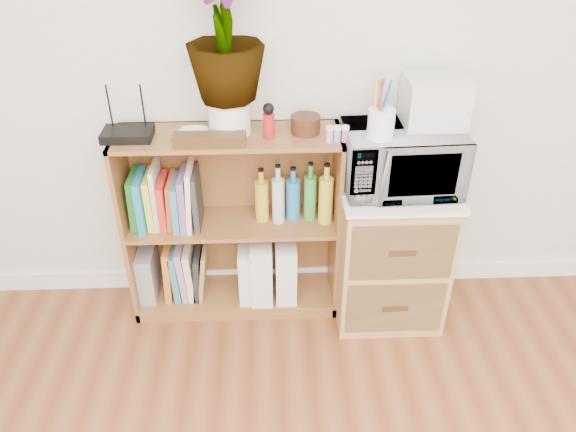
{
  "coord_description": "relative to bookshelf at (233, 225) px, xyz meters",
  "views": [
    {
      "loc": [
        -0.18,
        -0.13,
        1.98
      ],
      "look_at": [
        -0.09,
        1.95,
        0.62
      ],
      "focal_mm": 35.0,
      "sensor_mm": 36.0,
      "label": 1
    }
  ],
  "objects": [
    {
      "name": "skirting_board",
      "position": [
        0.35,
        0.14,
        -0.42
      ],
      "size": [
        4.0,
        0.02,
        0.1
      ],
      "primitive_type": "cube",
      "color": "white",
      "rests_on": "ground"
    },
    {
      "name": "bookshelf",
      "position": [
        0.0,
        0.0,
        0.0
      ],
      "size": [
        1.0,
        0.3,
        0.95
      ],
      "primitive_type": "cube",
      "color": "brown",
      "rests_on": "ground"
    },
    {
      "name": "wicker_unit",
      "position": [
        0.75,
        -0.08,
        -0.12
      ],
      "size": [
        0.5,
        0.45,
        0.7
      ],
      "primitive_type": "cube",
      "color": "#9E7542",
      "rests_on": "ground"
    },
    {
      "name": "microwave",
      "position": [
        0.75,
        -0.08,
        0.38
      ],
      "size": [
        0.51,
        0.36,
        0.28
      ],
      "primitive_type": "imported",
      "rotation": [
        0.0,
        0.0,
        0.04
      ],
      "color": "silver",
      "rests_on": "wicker_unit"
    },
    {
      "name": "pen_cup",
      "position": [
        0.63,
        -0.16,
        0.58
      ],
      "size": [
        0.11,
        0.11,
        0.12
      ],
      "primitive_type": "cylinder",
      "color": "white",
      "rests_on": "microwave"
    },
    {
      "name": "small_appliance",
      "position": [
        0.88,
        -0.03,
        0.62
      ],
      "size": [
        0.25,
        0.21,
        0.2
      ],
      "primitive_type": "cube",
      "color": "silver",
      "rests_on": "microwave"
    },
    {
      "name": "router",
      "position": [
        -0.42,
        -0.02,
        0.49
      ],
      "size": [
        0.21,
        0.14,
        0.04
      ],
      "primitive_type": "cube",
      "color": "black",
      "rests_on": "bookshelf"
    },
    {
      "name": "white_bowl",
      "position": [
        -0.14,
        -0.03,
        0.49
      ],
      "size": [
        0.13,
        0.13,
        0.03
      ],
      "primitive_type": "imported",
      "color": "silver",
      "rests_on": "bookshelf"
    },
    {
      "name": "plant_pot",
      "position": [
        0.01,
        0.02,
        0.55
      ],
      "size": [
        0.18,
        0.18,
        0.15
      ],
      "primitive_type": "cylinder",
      "color": "white",
      "rests_on": "bookshelf"
    },
    {
      "name": "potted_plant",
      "position": [
        0.01,
        0.02,
        0.91
      ],
      "size": [
        0.32,
        0.32,
        0.57
      ],
      "primitive_type": "imported",
      "color": "#3E752F",
      "rests_on": "plant_pot"
    },
    {
      "name": "trinket_box",
      "position": [
        -0.07,
        -0.1,
        0.5
      ],
      "size": [
        0.3,
        0.08,
        0.05
      ],
      "primitive_type": "cube",
      "color": "#331B0E",
      "rests_on": "bookshelf"
    },
    {
      "name": "kokeshi_doll",
      "position": [
        0.18,
        -0.04,
        0.53
      ],
      "size": [
        0.05,
        0.05,
        0.11
      ],
      "primitive_type": "cylinder",
      "color": "#A7141A",
      "rests_on": "bookshelf"
    },
    {
      "name": "wooden_bowl",
      "position": [
        0.34,
        0.01,
        0.51
      ],
      "size": [
        0.13,
        0.13,
        0.07
      ],
      "primitive_type": "cylinder",
      "color": "#32170D",
      "rests_on": "bookshelf"
    },
    {
      "name": "paint_jars",
      "position": [
        0.47,
        -0.09,
        0.5
      ],
      "size": [
        0.12,
        0.04,
        0.06
      ],
      "primitive_type": "cube",
      "color": "pink",
      "rests_on": "bookshelf"
    },
    {
      "name": "file_box",
      "position": [
        -0.44,
        0.0,
        -0.27
      ],
      "size": [
        0.08,
        0.21,
        0.27
      ],
      "primitive_type": "cube",
      "color": "gray",
      "rests_on": "bookshelf"
    },
    {
      "name": "magazine_holder_left",
      "position": [
        0.06,
        -0.01,
        -0.26
      ],
      "size": [
        0.09,
        0.24,
        0.3
      ],
      "primitive_type": "cube",
      "color": "silver",
      "rests_on": "bookshelf"
    },
    {
      "name": "magazine_holder_mid",
      "position": [
        0.13,
        -0.01,
        -0.24
      ],
      "size": [
        0.11,
        0.27,
        0.33
      ],
      "primitive_type": "cube",
      "color": "silver",
      "rests_on": "bookshelf"
    },
    {
      "name": "magazine_holder_right",
      "position": [
        0.25,
        -0.01,
        -0.25
      ],
      "size": [
        0.1,
        0.26,
        0.32
      ],
      "primitive_type": "cube",
      "color": "silver",
      "rests_on": "bookshelf"
    },
    {
      "name": "cookbooks",
      "position": [
        -0.3,
        0.0,
        0.16
      ],
      "size": [
        0.32,
        0.2,
        0.31
      ],
      "color": "#1D6F24",
      "rests_on": "bookshelf"
    },
    {
      "name": "liquor_bottles",
      "position": [
        0.34,
        0.0,
        0.17
      ],
      "size": [
        0.44,
        0.07,
        0.3
      ],
      "color": "gold",
      "rests_on": "bookshelf"
    },
    {
      "name": "lower_books",
      "position": [
        -0.26,
        0.0,
        -0.27
      ],
      "size": [
        0.22,
        0.19,
        0.3
      ],
      "color": "#C56622",
      "rests_on": "bookshelf"
    }
  ]
}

